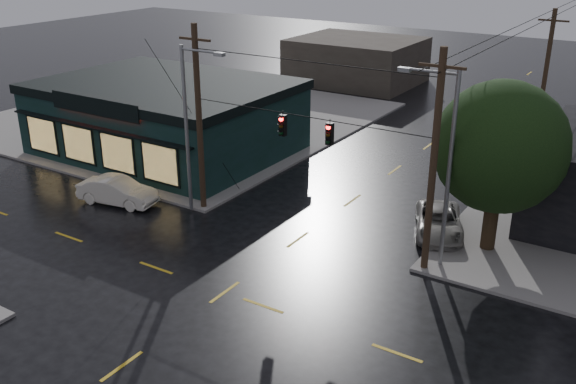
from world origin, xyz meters
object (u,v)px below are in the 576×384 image
Objects in this scene: corner_tree at (500,147)px; suv_silver at (439,222)px; utility_pole_ne at (424,270)px; sedan_cream at (117,191)px; utility_pole_nw at (204,208)px.

corner_tree is 1.68× the size of suv_silver.
utility_pole_ne is 2.19× the size of sedan_cream.
suv_silver is (16.78, 5.98, -0.08)m from sedan_cream.
corner_tree reaches higher than utility_pole_ne.
utility_pole_nw is 1.00× the size of utility_pole_ne.
suv_silver is at bearing 170.98° from corner_tree.
utility_pole_ne is (-1.86, -3.51, -5.26)m from corner_tree.
corner_tree is at bearing -84.62° from sedan_cream.
utility_pole_nw is 5.06m from sedan_cream.
sedan_cream is at bearing -164.02° from corner_tree.
utility_pole_ne is 17.70m from sedan_cream.
corner_tree is at bearing 62.09° from utility_pole_ne.
utility_pole_ne reaches higher than sedan_cream.
utility_pole_nw is 2.08× the size of suv_silver.
utility_pole_nw is (-14.86, -3.51, -5.26)m from corner_tree.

